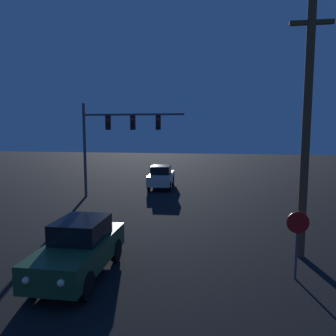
% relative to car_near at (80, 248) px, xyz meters
% --- Properties ---
extents(car_near, '(1.70, 4.21, 1.72)m').
position_rel_car_near_xyz_m(car_near, '(0.00, 0.00, 0.00)').
color(car_near, '#1E4728').
rests_on(car_near, ground_plane).
extents(car_far, '(1.82, 4.25, 1.72)m').
position_rel_car_near_xyz_m(car_far, '(-0.17, 15.11, 0.00)').
color(car_far, beige).
rests_on(car_far, ground_plane).
extents(traffic_signal_mast, '(6.60, 0.30, 6.07)m').
position_rel_car_near_xyz_m(traffic_signal_mast, '(-2.57, 11.25, 3.36)').
color(traffic_signal_mast, '#4C4C51').
rests_on(traffic_signal_mast, ground_plane).
extents(stop_sign, '(0.64, 0.07, 2.05)m').
position_rel_car_near_xyz_m(stop_sign, '(6.41, 0.77, 0.54)').
color(stop_sign, '#4C4C51').
rests_on(stop_sign, ground_plane).
extents(utility_pole, '(1.38, 0.28, 8.72)m').
position_rel_car_near_xyz_m(utility_pole, '(6.98, 2.64, 3.63)').
color(utility_pole, brown).
rests_on(utility_pole, ground_plane).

